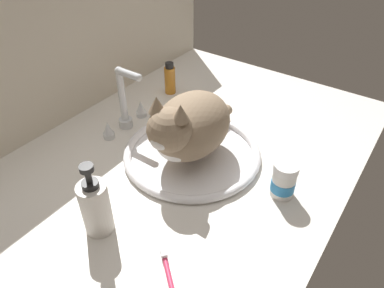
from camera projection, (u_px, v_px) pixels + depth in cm
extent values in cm
cube|color=silver|center=(184.00, 163.00, 96.27)|extent=(123.47, 80.40, 3.00)
cube|color=beige|center=(67.00, 54.00, 102.38)|extent=(123.47, 2.40, 44.71)
torus|color=white|center=(192.00, 153.00, 95.72)|extent=(36.63, 36.63, 2.15)
cylinder|color=white|center=(192.00, 155.00, 96.19)|extent=(33.41, 33.41, 0.60)
cylinder|color=silver|center=(126.00, 123.00, 106.58)|extent=(4.00, 4.00, 2.61)
cylinder|color=silver|center=(122.00, 96.00, 101.01)|extent=(2.00, 2.00, 15.62)
sphere|color=silver|center=(119.00, 71.00, 96.23)|extent=(2.20, 2.20, 2.20)
cylinder|color=silver|center=(128.00, 74.00, 94.61)|extent=(2.00, 7.09, 2.00)
sphere|color=silver|center=(138.00, 78.00, 93.00)|extent=(2.10, 2.10, 2.10)
cylinder|color=silver|center=(109.00, 135.00, 102.40)|extent=(3.20, 3.20, 1.60)
cone|color=silver|center=(108.00, 128.00, 100.78)|extent=(2.88, 2.88, 3.68)
cylinder|color=silver|center=(142.00, 114.00, 111.38)|extent=(3.20, 3.20, 1.60)
cone|color=silver|center=(141.00, 106.00, 109.77)|extent=(2.88, 2.88, 3.68)
ellipsoid|color=#8C755B|center=(192.00, 125.00, 90.24)|extent=(24.86, 18.78, 15.77)
sphere|color=#8C755B|center=(169.00, 130.00, 81.18)|extent=(10.60, 10.60, 10.60)
cone|color=#8C755B|center=(181.00, 113.00, 76.35)|extent=(4.03, 4.03, 3.97)
cone|color=#8C755B|center=(157.00, 104.00, 79.04)|extent=(4.03, 4.03, 3.97)
ellipsoid|color=silver|center=(159.00, 143.00, 79.17)|extent=(3.40, 4.61, 3.39)
ellipsoid|color=silver|center=(173.00, 145.00, 85.10)|extent=(7.20, 10.01, 8.67)
cylinder|color=#8C755B|center=(219.00, 119.00, 103.76)|extent=(12.27, 3.80, 3.20)
cylinder|color=silver|center=(96.00, 208.00, 73.30)|extent=(6.14, 6.14, 12.39)
cylinder|color=black|center=(90.00, 184.00, 69.14)|extent=(3.38, 3.38, 1.20)
cylinder|color=black|center=(88.00, 176.00, 67.88)|extent=(1.23, 1.23, 2.94)
cylinder|color=black|center=(86.00, 168.00, 66.61)|extent=(2.76, 2.76, 1.20)
cylinder|color=#C67A23|center=(170.00, 80.00, 120.81)|extent=(3.67, 3.67, 9.18)
cylinder|color=black|center=(169.00, 65.00, 117.45)|extent=(2.75, 2.75, 1.80)
cylinder|color=white|center=(283.00, 183.00, 82.96)|extent=(5.50, 5.50, 7.15)
cylinder|color=#338CD1|center=(283.00, 185.00, 83.31)|extent=(5.66, 5.66, 2.86)
cylinder|color=white|center=(286.00, 168.00, 80.17)|extent=(5.77, 5.77, 2.00)
cube|color=white|center=(163.00, 252.00, 70.94)|extent=(2.59, 2.77, 1.20)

